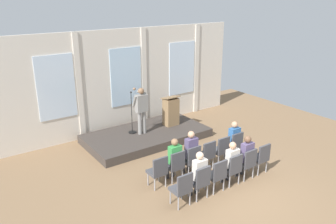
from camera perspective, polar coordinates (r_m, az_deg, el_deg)
The scene contains 24 objects.
ground_plane at distance 9.59m, azimuth 10.61°, elevation -13.13°, with size 15.10×15.10×0.00m, color #846647.
rear_partition at distance 13.19m, azimuth -6.97°, elevation 5.36°, with size 9.99×0.14×3.87m.
stage_platform at distance 12.54m, azimuth -3.59°, elevation -3.96°, with size 4.38×2.32×0.30m, color #3F3833.
speaker at distance 12.03m, azimuth -4.48°, elevation 0.77°, with size 0.52×0.69×1.69m.
mic_stand at distance 12.33m, azimuth -6.02°, elevation -2.00°, with size 0.28×0.28×1.55m.
lectern at distance 12.94m, azimuth 0.48°, elevation 0.17°, with size 0.60×0.48×1.16m.
chair_r0_c0 at distance 9.41m, azimuth -1.64°, elevation -9.66°, with size 0.46×0.44×0.94m.
chair_r0_c1 at distance 9.71m, azimuth 1.26°, elevation -8.70°, with size 0.46×0.44×0.94m.
audience_r0_c1 at distance 9.68m, azimuth 0.97°, elevation -7.54°, with size 0.36×0.39×1.30m.
chair_r0_c2 at distance 10.03m, azimuth 3.97°, elevation -7.78°, with size 0.46×0.44×0.94m.
audience_r0_c2 at distance 9.98m, azimuth 3.72°, elevation -6.45°, with size 0.36×0.39×1.38m.
chair_r0_c3 at distance 10.37m, azimuth 6.50°, elevation -6.91°, with size 0.46×0.44×0.94m.
chair_r0_c4 at distance 10.73m, azimuth 8.85°, elevation -6.07°, with size 0.46×0.44×0.94m.
chair_r0_c5 at distance 11.11m, azimuth 11.04°, elevation -5.29°, with size 0.46×0.44×0.94m.
audience_r0_c5 at distance 11.09m, azimuth 10.79°, elevation -4.28°, with size 0.36×0.39×1.29m.
chair_r1_c0 at distance 8.66m, azimuth 2.38°, elevation -12.46°, with size 0.46×0.44×0.94m.
chair_r1_c1 at distance 8.98m, azimuth 5.39°, elevation -11.29°, with size 0.46×0.44×0.94m.
audience_r1_c1 at distance 8.93m, azimuth 5.09°, elevation -9.98°, with size 0.36×0.39×1.32m.
chair_r1_c2 at distance 9.32m, azimuth 8.17°, elevation -10.17°, with size 0.46×0.44×0.94m.
chair_r1_c3 at distance 9.69m, azimuth 10.73°, elevation -9.12°, with size 0.46×0.44×0.94m.
audience_r1_c3 at distance 9.66m, azimuth 10.44°, elevation -7.98°, with size 0.36×0.39×1.29m.
chair_r1_c4 at distance 10.08m, azimuth 13.08°, elevation -8.13°, with size 0.46×0.44×0.94m.
audience_r1_c4 at distance 10.04m, azimuth 12.82°, elevation -6.95°, with size 0.36×0.39×1.32m.
chair_r1_c5 at distance 10.49m, azimuth 15.24°, elevation -7.20°, with size 0.46×0.44×0.94m.
Camera 1 is at (-5.98, -5.50, 5.09)m, focal length 36.50 mm.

